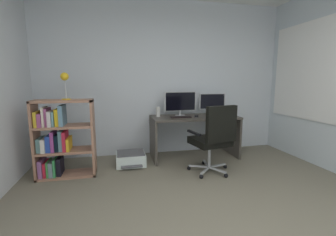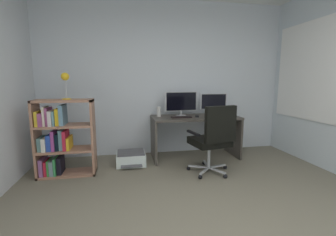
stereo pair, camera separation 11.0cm
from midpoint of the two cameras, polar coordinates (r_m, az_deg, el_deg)
The scene contains 13 objects.
wall_back at distance 4.36m, azimuth -1.63°, elevation 9.52°, with size 4.43×0.10×2.75m, color silver.
window_pane at distance 4.51m, azimuth 30.21°, elevation 9.84°, with size 0.01×1.41×1.50m, color white.
window_frame at distance 4.51m, azimuth 30.14°, elevation 9.84°, with size 0.02×1.49×1.58m, color white.
desk at distance 4.10m, azimuth 5.64°, elevation -2.21°, with size 1.49×0.66×0.73m.
monitor_main at distance 4.09m, azimuth 2.23°, elevation 3.90°, with size 0.58×0.18×0.42m.
monitor_secondary at distance 4.28m, azimuth 9.97°, elevation 3.78°, with size 0.48×0.18×0.38m.
keyboard at distance 3.90m, azimuth 2.35°, elevation 0.23°, with size 0.34×0.13×0.02m, color black.
computer_mouse at distance 3.99m, azimuth 6.13°, elevation 0.49°, with size 0.06×0.10×0.03m, color black.
desktop_speaker at distance 3.97m, azimuth -3.22°, elevation 1.49°, with size 0.07×0.07×0.17m, color silver.
office_chair at distance 3.38m, azimuth 10.17°, elevation -4.51°, with size 0.64×0.66×1.01m.
bookshelf at distance 3.62m, azimuth -25.83°, elevation -4.73°, with size 0.78×0.33×1.08m.
desk_lamp at distance 3.50m, azimuth -24.68°, elevation 8.43°, with size 0.11×0.11×0.37m.
printer at distance 3.87m, azimuth -9.88°, elevation -9.71°, with size 0.46×0.47×0.21m.
Camera 1 is at (-0.88, -1.56, 1.34)m, focal length 25.02 mm.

